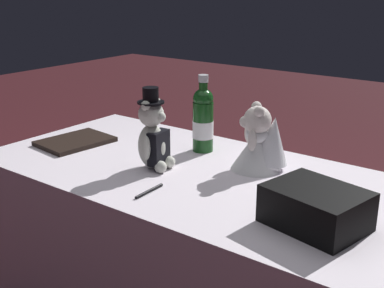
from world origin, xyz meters
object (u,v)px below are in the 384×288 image
object	(u,v)px
teddy_bear_groom	(153,136)
guestbook	(75,141)
champagne_bottle	(203,119)
signing_pen	(150,190)
gift_case_black	(316,207)
teddy_bear_bride	(261,142)

from	to	relation	value
teddy_bear_groom	guestbook	bearing A→B (deg)	177.63
teddy_bear_groom	guestbook	distance (m)	0.47
champagne_bottle	signing_pen	xyz separation A→B (m)	(0.11, -0.44, -0.13)
champagne_bottle	signing_pen	world-z (taller)	champagne_bottle
teddy_bear_groom	signing_pen	bearing A→B (deg)	-52.29
champagne_bottle	guestbook	bearing A→B (deg)	-152.76
teddy_bear_groom	gift_case_black	distance (m)	0.67
signing_pen	guestbook	xyz separation A→B (m)	(-0.59, 0.19, 0.00)
signing_pen	gift_case_black	xyz separation A→B (m)	(0.53, 0.10, 0.05)
signing_pen	gift_case_black	bearing A→B (deg)	10.62
teddy_bear_bride	champagne_bottle	world-z (taller)	champagne_bottle
teddy_bear_groom	champagne_bottle	xyz separation A→B (m)	(0.03, 0.27, 0.01)
teddy_bear_bride	signing_pen	world-z (taller)	teddy_bear_bride
signing_pen	guestbook	bearing A→B (deg)	161.96
gift_case_black	guestbook	world-z (taller)	gift_case_black
champagne_bottle	gift_case_black	size ratio (longest dim) A/B	1.04
teddy_bear_groom	signing_pen	distance (m)	0.25
teddy_bear_bride	gift_case_black	bearing A→B (deg)	-41.19
teddy_bear_bride	champagne_bottle	xyz separation A→B (m)	(-0.29, 0.04, 0.03)
champagne_bottle	guestbook	distance (m)	0.56
champagne_bottle	guestbook	xyz separation A→B (m)	(-0.49, -0.25, -0.12)
champagne_bottle	signing_pen	distance (m)	0.47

